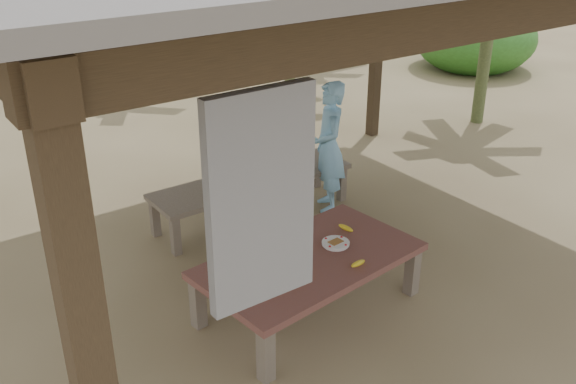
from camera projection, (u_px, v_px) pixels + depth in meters
ground at (316, 261)px, 6.07m from camera, size 80.00×80.00×0.00m
work_table at (310, 264)px, 5.20m from camera, size 1.90×1.19×0.50m
bench at (253, 183)px, 6.74m from camera, size 2.20×0.61×0.45m
ripe_banana_bunch at (273, 267)px, 4.88m from camera, size 0.34×0.31×0.17m
plate at (336, 243)px, 5.34m from camera, size 0.23×0.23×0.04m
loose_banana_front at (358, 263)px, 5.04m from camera, size 0.18×0.10×0.04m
loose_banana_side at (346, 228)px, 5.58m from camera, size 0.11×0.15×0.04m
water_flask at (248, 243)px, 5.11m from camera, size 0.09×0.09×0.33m
green_banana_stalk at (228, 169)px, 6.48m from camera, size 0.31×0.31×0.35m
cooking_pot at (262, 166)px, 6.78m from camera, size 0.21×0.21×0.18m
skewer_rack at (292, 159)px, 6.87m from camera, size 0.18×0.08×0.24m
woman at (329, 147)px, 6.80m from camera, size 0.54×0.62×1.43m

